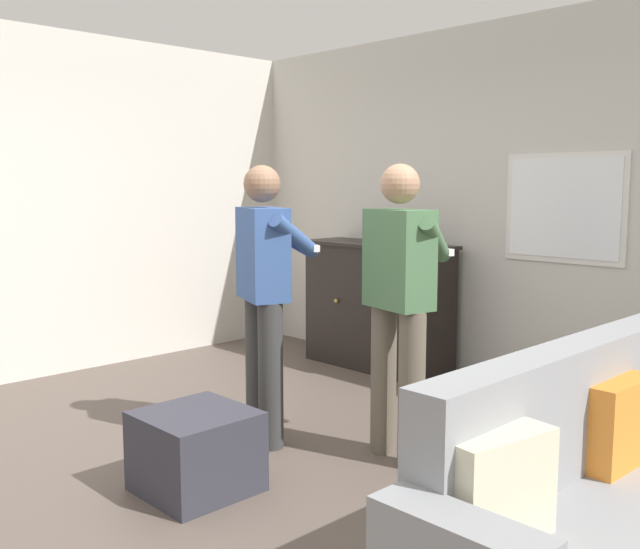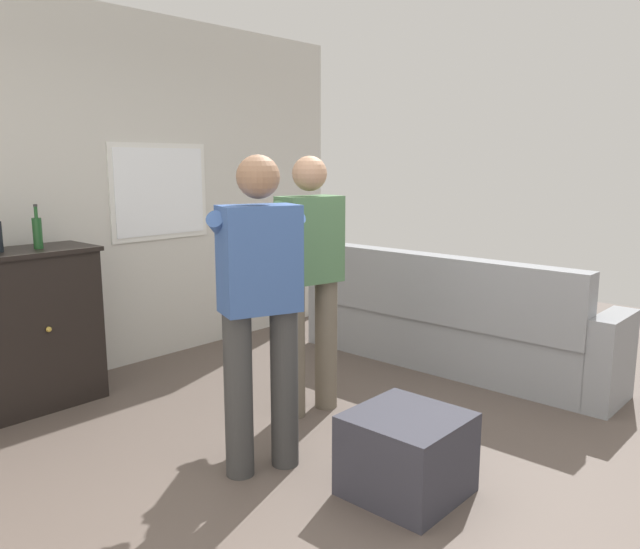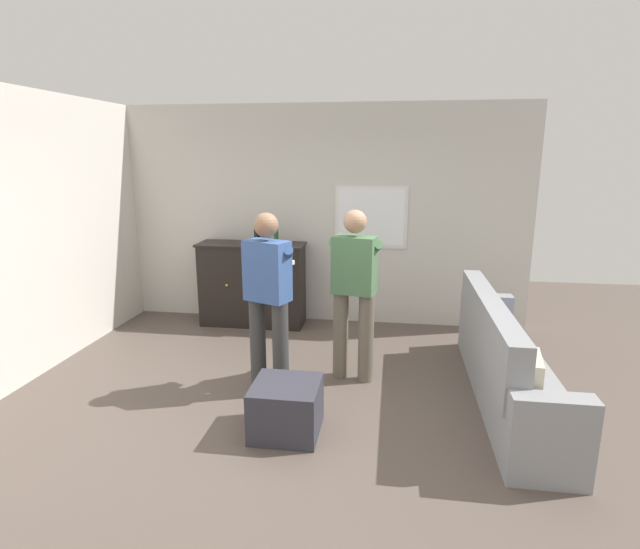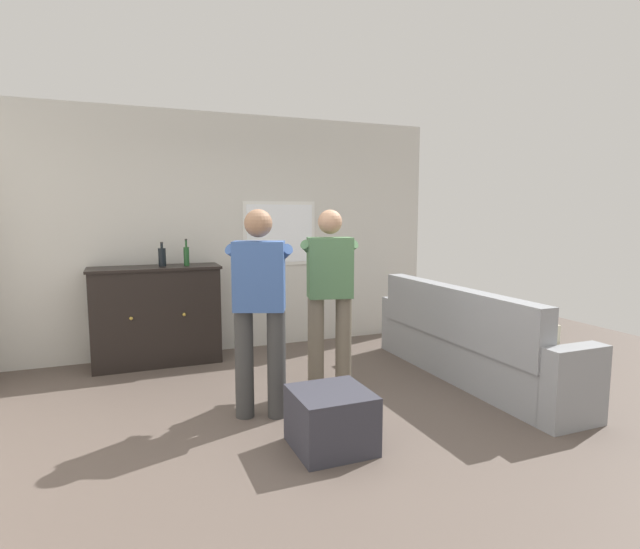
{
  "view_description": "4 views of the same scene",
  "coord_description": "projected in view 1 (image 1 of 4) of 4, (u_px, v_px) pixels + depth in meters",
  "views": [
    {
      "loc": [
        3.05,
        -2.21,
        1.57
      ],
      "look_at": [
        0.22,
        0.54,
        1.07
      ],
      "focal_mm": 40.0,
      "sensor_mm": 36.0,
      "label": 1
    },
    {
      "loc": [
        -2.35,
        -1.84,
        1.65
      ],
      "look_at": [
        0.12,
        0.38,
        1.04
      ],
      "focal_mm": 35.0,
      "sensor_mm": 36.0,
      "label": 2
    },
    {
      "loc": [
        0.88,
        -3.76,
        2.17
      ],
      "look_at": [
        0.28,
        0.33,
        1.18
      ],
      "focal_mm": 28.0,
      "sensor_mm": 36.0,
      "label": 3
    },
    {
      "loc": [
        -1.23,
        -3.31,
        1.65
      ],
      "look_at": [
        0.22,
        0.29,
        1.17
      ],
      "focal_mm": 28.0,
      "sensor_mm": 36.0,
      "label": 4
    }
  ],
  "objects": [
    {
      "name": "ground",
      "position": [
        222.0,
        472.0,
        3.9
      ],
      "size": [
        10.4,
        10.4,
        0.0
      ],
      "primitive_type": "plane",
      "color": "brown"
    },
    {
      "name": "wall_back_with_window",
      "position": [
        496.0,
        206.0,
        5.55
      ],
      "size": [
        5.2,
        0.15,
        2.8
      ],
      "color": "beige",
      "rests_on": "ground"
    },
    {
      "name": "wall_side_left",
      "position": [
        17.0,
        205.0,
        5.62
      ],
      "size": [
        0.12,
        5.2,
        2.8
      ],
      "primitive_type": "cube",
      "color": "silver",
      "rests_on": "ground"
    },
    {
      "name": "couch",
      "position": [
        621.0,
        481.0,
        2.92
      ],
      "size": [
        0.57,
        2.63,
        0.94
      ],
      "color": "gray",
      "rests_on": "ground"
    },
    {
      "name": "sideboard_cabinet",
      "position": [
        378.0,
        306.0,
        6.06
      ],
      "size": [
        1.36,
        0.49,
        1.08
      ],
      "color": "black",
      "rests_on": "ground"
    },
    {
      "name": "bottle_wine_green",
      "position": [
        407.0,
        232.0,
        5.72
      ],
      "size": [
        0.06,
        0.06,
        0.29
      ],
      "color": "#1E4C23",
      "rests_on": "sideboard_cabinet"
    },
    {
      "name": "bottle_liquor_amber",
      "position": [
        386.0,
        231.0,
        5.92
      ],
      "size": [
        0.08,
        0.08,
        0.26
      ],
      "color": "black",
      "rests_on": "sideboard_cabinet"
    },
    {
      "name": "ottoman",
      "position": [
        196.0,
        451.0,
        3.65
      ],
      "size": [
        0.53,
        0.53,
        0.42
      ],
      "primitive_type": "cube",
      "color": "#33333D",
      "rests_on": "ground"
    },
    {
      "name": "person_standing_left",
      "position": [
        265.0,
        290.0,
        4.28
      ],
      "size": [
        0.52,
        0.52,
        1.68
      ],
      "color": "#383838",
      "rests_on": "ground"
    },
    {
      "name": "person_standing_right",
      "position": [
        400.0,
        297.0,
        3.99
      ],
      "size": [
        0.54,
        0.51,
        1.68
      ],
      "color": "#6B6051",
      "rests_on": "ground"
    }
  ]
}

